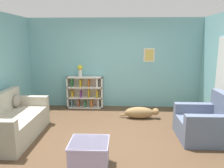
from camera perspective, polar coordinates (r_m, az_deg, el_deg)
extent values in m
plane|color=brown|center=(4.62, -0.20, -13.89)|extent=(14.00, 14.00, 0.00)
cube|color=#7AB7BC|center=(6.46, 0.66, 5.42)|extent=(5.60, 0.10, 2.60)
cube|color=silver|center=(6.42, 9.68, 7.47)|extent=(0.32, 0.02, 0.40)
cube|color=#DBBC56|center=(6.41, 9.69, 7.46)|extent=(0.24, 0.01, 0.32)
cube|color=white|center=(5.47, 27.17, 0.16)|extent=(0.02, 0.84, 2.05)
cube|color=#B7AD99|center=(4.96, -23.95, -10.20)|extent=(0.86, 1.74, 0.46)
cube|color=#B7AD99|center=(5.54, -20.67, -4.06)|extent=(0.86, 0.16, 0.22)
ellipsoid|color=gray|center=(5.46, -23.66, -4.04)|extent=(0.14, 0.30, 0.30)
cube|color=silver|center=(6.57, -11.36, -2.06)|extent=(0.04, 0.28, 0.94)
cube|color=silver|center=(6.41, -2.59, -2.19)|extent=(0.04, 0.28, 0.94)
cube|color=silver|center=(6.60, -6.84, -1.86)|extent=(1.04, 0.02, 0.94)
cube|color=silver|center=(6.59, -6.93, -5.94)|extent=(1.04, 0.28, 0.04)
cube|color=silver|center=(6.51, -6.99, -3.47)|extent=(1.04, 0.28, 0.04)
cube|color=silver|center=(6.44, -7.06, -0.78)|extent=(1.04, 0.28, 0.04)
cube|color=silver|center=(6.38, -7.12, 1.80)|extent=(1.04, 0.28, 0.04)
cube|color=#60939E|center=(6.62, -10.30, -4.83)|extent=(0.03, 0.21, 0.25)
cube|color=gold|center=(6.54, -10.22, -2.50)|extent=(0.03, 0.21, 0.18)
cube|color=#287A3D|center=(6.47, -10.33, 0.36)|extent=(0.03, 0.21, 0.22)
cube|color=brown|center=(6.58, -8.60, -4.93)|extent=(0.04, 0.21, 0.24)
cube|color=#7A2D84|center=(6.49, -8.09, -2.54)|extent=(0.03, 0.21, 0.18)
cube|color=gold|center=(6.42, -8.17, 0.28)|extent=(0.04, 0.21, 0.21)
cube|color=#287A3D|center=(6.55, -6.94, -5.14)|extent=(0.03, 0.21, 0.20)
cube|color=gold|center=(6.45, -6.06, -2.37)|extent=(0.03, 0.21, 0.23)
cube|color=orange|center=(6.38, -6.03, 0.26)|extent=(0.03, 0.21, 0.21)
cube|color=orange|center=(6.52, -5.33, -5.05)|extent=(0.04, 0.21, 0.23)
cube|color=gold|center=(6.42, -3.84, -2.56)|extent=(0.04, 0.21, 0.19)
cube|color=silver|center=(6.35, -3.86, 0.39)|extent=(0.05, 0.21, 0.24)
cube|color=silver|center=(6.50, -3.58, -5.14)|extent=(0.04, 0.21, 0.21)
cube|color=slate|center=(4.87, 22.58, -10.80)|extent=(0.98, 0.96, 0.41)
cube|color=slate|center=(4.42, 24.63, -8.85)|extent=(0.98, 0.18, 0.22)
cube|color=slate|center=(5.11, 21.36, -5.90)|extent=(0.98, 0.18, 0.22)
cube|color=#ADA3CC|center=(3.57, -5.94, -17.98)|extent=(0.58, 0.52, 0.45)
cube|color=#BBB0DC|center=(3.47, -6.01, -14.96)|extent=(0.60, 0.55, 0.03)
ellipsoid|color=#9E7A4C|center=(5.67, 7.14, -7.44)|extent=(0.75, 0.27, 0.30)
sphere|color=#9E7A4C|center=(5.71, 11.35, -7.07)|extent=(0.17, 0.17, 0.17)
ellipsoid|color=#9E7A4C|center=(5.72, 2.81, -8.01)|extent=(0.20, 0.05, 0.05)
cylinder|color=silver|center=(6.39, -8.32, 2.84)|extent=(0.11, 0.11, 0.20)
sphere|color=yellow|center=(6.36, -8.37, 4.28)|extent=(0.15, 0.15, 0.15)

